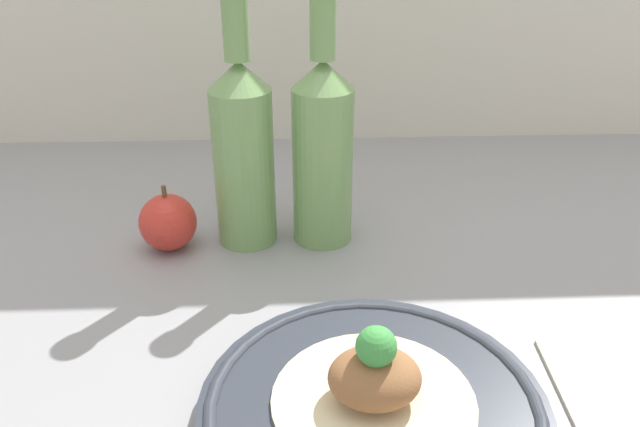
# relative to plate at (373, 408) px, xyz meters

# --- Properties ---
(ground_plane) EXTENTS (1.80, 1.10, 0.04)m
(ground_plane) POSITION_rel_plate_xyz_m (0.03, 0.16, -0.03)
(ground_plane) COLOR gray
(plate) EXTENTS (0.30, 0.30, 0.02)m
(plate) POSITION_rel_plate_xyz_m (0.00, 0.00, 0.00)
(plate) COLOR #2D333D
(plate) RESTS_ON ground_plane
(plated_food) EXTENTS (0.17, 0.17, 0.08)m
(plated_food) POSITION_rel_plate_xyz_m (0.00, 0.00, 0.03)
(plated_food) COLOR beige
(plated_food) RESTS_ON plate
(cider_bottle_left) EXTENTS (0.07, 0.07, 0.33)m
(cider_bottle_left) POSITION_rel_plate_xyz_m (-0.13, 0.32, 0.12)
(cider_bottle_left) COLOR #729E5B
(cider_bottle_left) RESTS_ON ground_plane
(cider_bottle_right) EXTENTS (0.07, 0.07, 0.33)m
(cider_bottle_right) POSITION_rel_plate_xyz_m (-0.03, 0.32, 0.12)
(cider_bottle_right) COLOR #729E5B
(cider_bottle_right) RESTS_ON ground_plane
(apple) EXTENTS (0.07, 0.07, 0.09)m
(apple) POSITION_rel_plate_xyz_m (-0.22, 0.30, 0.02)
(apple) COLOR red
(apple) RESTS_ON ground_plane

